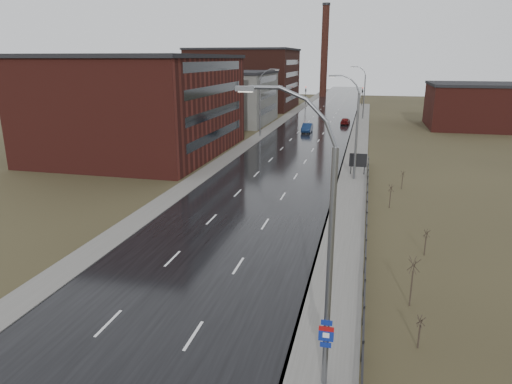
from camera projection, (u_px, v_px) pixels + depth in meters
The scene contains 25 objects.
ground at pixel (106, 384), 18.95m from camera, with size 320.00×320.00×0.00m, color #2D2819.
road at pixel (304, 140), 74.87m from camera, with size 14.00×300.00×0.06m, color black.
sidewalk_right at pixel (352, 182), 49.59m from camera, with size 3.20×180.00×0.18m, color #595651.
curb_right at pixel (337, 181), 49.94m from camera, with size 0.16×180.00×0.18m, color slate.
sidewalk_left at pixel (256, 138), 76.72m from camera, with size 2.40×260.00×0.12m, color #595651.
warehouse_near at pixel (142, 105), 63.75m from camera, with size 22.44×28.56×13.50m.
warehouse_mid at pixel (231, 97), 94.26m from camera, with size 16.32×20.40×10.50m.
warehouse_far at pixel (245, 78), 122.65m from camera, with size 26.52×24.48×15.50m.
building_right at pixel (478, 106), 87.31m from camera, with size 18.36×16.32×8.50m.
smokestack at pixel (324, 51), 155.76m from camera, with size 2.70×2.70×30.70m.
streetlight_main at pixel (322, 250), 17.17m from camera, with size 3.91×0.29×12.11m.
streetlight_right_mid at pixel (354, 128), 48.93m from camera, with size 3.36×0.28×11.35m.
streetlight_left at pixel (262, 102), 76.84m from camera, with size 3.36×0.28×11.35m.
streetlight_right_far at pixel (363, 92), 99.27m from camera, with size 3.36×0.28×11.35m.
guardrail at pixel (366, 232), 33.48m from camera, with size 0.10×53.05×1.10m.
shrub_b at pixel (419, 331), 21.06m from camera, with size 0.40×0.42×1.66m.
shrub_c at pixel (412, 281), 24.50m from camera, with size 0.67×0.71×2.85m.
shrub_d at pixel (426, 242), 31.09m from camera, with size 0.45×0.47×1.86m.
shrub_e at pixel (390, 196), 40.84m from camera, with size 0.52×0.55×2.19m.
shrub_f at pixel (402, 180), 46.82m from camera, with size 0.46×0.48×1.91m.
billboard at pixel (358, 161), 52.03m from camera, with size 1.98×0.17×2.60m.
traffic_light_left at pixel (306, 89), 131.33m from camera, with size 0.58×2.73×5.30m.
traffic_light_right at pixel (363, 89), 127.69m from camera, with size 0.58×2.73×5.30m.
car_near at pixel (307, 128), 82.97m from camera, with size 1.67×4.79×1.58m, color #0C1D3F.
car_far at pixel (345, 121), 92.46m from camera, with size 1.66×4.14×1.41m, color #500D0D.
Camera 1 is at (9.82, -14.00, 13.00)m, focal length 32.00 mm.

